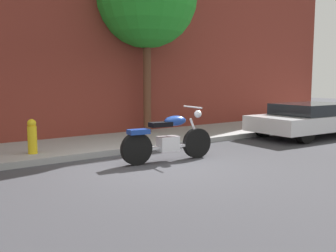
{
  "coord_description": "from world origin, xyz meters",
  "views": [
    {
      "loc": [
        -4.34,
        -6.17,
        1.75
      ],
      "look_at": [
        0.52,
        0.33,
        0.77
      ],
      "focal_mm": 40.9,
      "sensor_mm": 36.0,
      "label": 1
    }
  ],
  "objects": [
    {
      "name": "motorcycle",
      "position": [
        0.52,
        0.34,
        0.47
      ],
      "size": [
        2.17,
        0.7,
        1.17
      ],
      "color": "black",
      "rests_on": "ground"
    },
    {
      "name": "parked_car_white",
      "position": [
        6.34,
        0.59,
        0.55
      ],
      "size": [
        4.4,
        2.09,
        1.03
      ],
      "color": "black",
      "rests_on": "ground"
    },
    {
      "name": "sidewalk",
      "position": [
        0.0,
        2.83,
        0.07
      ],
      "size": [
        23.31,
        2.54,
        0.14
      ],
      "primitive_type": "cube",
      "color": "#979797",
      "rests_on": "ground"
    },
    {
      "name": "fire_hydrant",
      "position": [
        -1.77,
        2.22,
        0.46
      ],
      "size": [
        0.2,
        0.2,
        0.91
      ],
      "color": "gold",
      "rests_on": "ground"
    },
    {
      "name": "ground_plane",
      "position": [
        0.0,
        0.0,
        0.0
      ],
      "size": [
        60.0,
        60.0,
        0.0
      ],
      "primitive_type": "plane",
      "color": "#38383D"
    }
  ]
}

